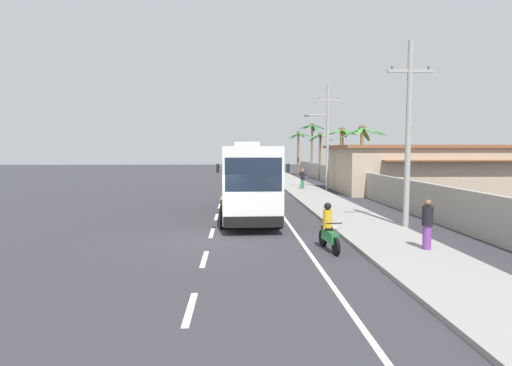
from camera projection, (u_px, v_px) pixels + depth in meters
The scene contains 17 objects.
ground_plane at pixel (211, 237), 16.62m from camera, with size 160.00×160.00×0.00m, color #303035.
sidewalk_kerb at pixel (325, 202), 26.90m from camera, with size 3.20×90.00×0.14m, color gray.
lane_markings at pixel (252, 196), 31.05m from camera, with size 3.65×71.00×0.01m.
boundary_wall at pixel (364, 184), 30.99m from camera, with size 0.24×60.00×1.83m, color #9E998E.
coach_bus_foreground at pixel (247, 177), 22.28m from camera, with size 3.02×11.50×3.92m.
motorcycle_beside_bus at pixel (329, 231), 14.40m from camera, with size 0.56×1.96×1.66m.
pedestrian_near_kerb at pixel (302, 179), 35.37m from camera, with size 0.36×0.36×1.65m.
pedestrian_midwalk at pixel (427, 223), 13.93m from camera, with size 0.36×0.36×1.69m.
pedestrian_far_walk at pixel (303, 177), 37.72m from camera, with size 0.36×0.36×1.67m.
utility_pole_nearest at pixel (408, 133), 17.79m from camera, with size 1.97×0.24×8.10m.
utility_pole_mid at pixel (327, 135), 34.93m from camera, with size 3.03×0.24×8.84m.
palm_nearest at pixel (341, 145), 36.56m from camera, with size 2.86×2.65×5.49m.
palm_second at pixel (362, 141), 32.39m from camera, with size 3.85×3.71×5.41m.
palm_third at pixel (312, 136), 52.89m from camera, with size 3.59×3.43×6.91m.
palm_fourth at pixel (298, 144), 55.86m from camera, with size 3.03×2.83×5.99m.
palm_farthest at pixel (320, 145), 46.56m from camera, with size 3.06×3.17×5.44m.
roadside_building at pixel (424, 168), 34.20m from camera, with size 15.09×8.86×3.85m.
Camera 1 is at (1.02, -16.46, 3.51)m, focal length 29.11 mm.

